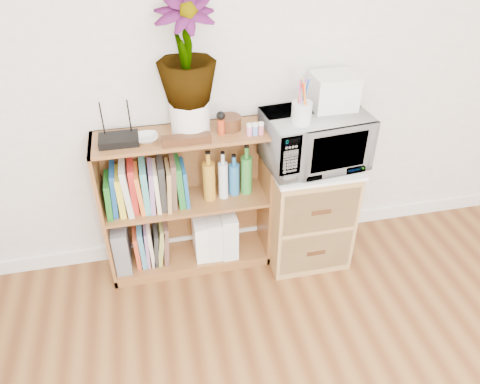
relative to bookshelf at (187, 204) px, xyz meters
name	(u,v)px	position (x,y,z in m)	size (l,w,h in m)	color
skirting_board	(238,234)	(0.35, 0.14, -0.42)	(4.00, 0.02, 0.10)	white
bookshelf	(187,204)	(0.00, 0.00, 0.00)	(1.00, 0.30, 0.95)	brown
wicker_unit	(306,211)	(0.75, -0.08, -0.12)	(0.50, 0.45, 0.70)	#9E7542
microwave	(315,139)	(0.75, -0.08, 0.40)	(0.57, 0.39, 0.31)	white
pen_cup	(302,113)	(0.63, -0.17, 0.62)	(0.11, 0.11, 0.12)	silver
small_appliance	(333,91)	(0.86, -0.01, 0.66)	(0.24, 0.20, 0.19)	silver
router	(119,140)	(-0.34, -0.02, 0.49)	(0.21, 0.14, 0.04)	black
white_bowl	(146,138)	(-0.19, -0.03, 0.49)	(0.13, 0.13, 0.03)	silver
plant_pot	(190,117)	(0.06, 0.02, 0.57)	(0.21, 0.21, 0.18)	white
potted_plant	(186,51)	(0.06, 0.02, 0.93)	(0.31, 0.31, 0.55)	#376729
trinket_box	(186,140)	(0.02, -0.10, 0.50)	(0.26, 0.07, 0.04)	#3C2010
kokeshi_doll	(221,127)	(0.22, -0.04, 0.52)	(0.04, 0.04, 0.09)	#AE3415
wooden_bowl	(230,123)	(0.27, 0.01, 0.51)	(0.13, 0.13, 0.07)	#3D1C10
paint_jars	(255,130)	(0.40, -0.09, 0.51)	(0.12, 0.04, 0.06)	pink
file_box	(121,244)	(-0.43, 0.00, -0.25)	(0.09, 0.25, 0.31)	slate
magazine_holder_left	(200,236)	(0.07, -0.01, -0.27)	(0.09, 0.22, 0.27)	white
magazine_holder_mid	(213,234)	(0.15, -0.01, -0.26)	(0.09, 0.23, 0.29)	white
magazine_holder_right	(227,230)	(0.24, -0.01, -0.25)	(0.10, 0.25, 0.31)	silver
cookbooks	(147,186)	(-0.22, 0.00, 0.16)	(0.48, 0.20, 0.31)	#1B661C
liquor_bottles	(228,174)	(0.25, 0.00, 0.18)	(0.30, 0.07, 0.32)	#B78022
lower_books	(152,243)	(-0.24, 0.00, -0.27)	(0.22, 0.19, 0.29)	#C14122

